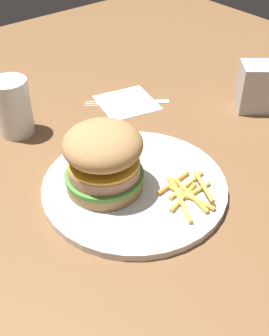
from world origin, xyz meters
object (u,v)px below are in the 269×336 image
at_px(plate, 134,186).
at_px(fries_pile, 187,192).
at_px(sandwich, 103,158).
at_px(fork, 126,101).
at_px(drink_glass, 14,110).
at_px(napkin_dispenser, 262,87).
at_px(napkin, 127,102).

relative_size(plate, fries_pile, 2.92).
bearing_deg(fries_pile, plate, 33.50).
height_order(sandwich, fork, sandwich).
height_order(plate, drink_glass, drink_glass).
bearing_deg(plate, napkin_dispenser, -84.69).
relative_size(fries_pile, drink_glass, 0.94).
xyz_separation_m(napkin, napkin_dispenser, (-0.18, -0.19, 0.05)).
distance_m(sandwich, napkin, 0.28).
distance_m(fork, napkin_dispenser, 0.27).
height_order(fork, napkin_dispenser, napkin_dispenser).
bearing_deg(fork, plate, 144.46).
bearing_deg(napkin_dispenser, plate, 44.99).
xyz_separation_m(fries_pile, drink_glass, (0.33, 0.11, 0.03)).
distance_m(fries_pile, napkin, 0.30).
height_order(sandwich, drink_glass, sandwich).
relative_size(plate, sandwich, 2.40).
xyz_separation_m(fork, napkin_dispenser, (-0.18, -0.19, 0.04)).
relative_size(napkin, drink_glass, 1.06).
bearing_deg(napkin_dispenser, napkin, -4.07).
xyz_separation_m(plate, fries_pile, (-0.07, -0.04, 0.01)).
relative_size(sandwich, fries_pile, 1.22).
distance_m(plate, napkin, 0.27).
distance_m(plate, sandwich, 0.07).
height_order(fries_pile, napkin_dispenser, napkin_dispenser).
bearing_deg(napkin_dispenser, fork, -4.03).
bearing_deg(fork, sandwich, 134.82).
xyz_separation_m(sandwich, fork, (0.19, -0.19, -0.06)).
xyz_separation_m(plate, sandwich, (0.02, 0.04, 0.06)).
height_order(napkin, fork, fork).
height_order(drink_glass, napkin_dispenser, drink_glass).
xyz_separation_m(plate, napkin_dispenser, (0.03, -0.35, 0.04)).
bearing_deg(fries_pile, sandwich, 42.22).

